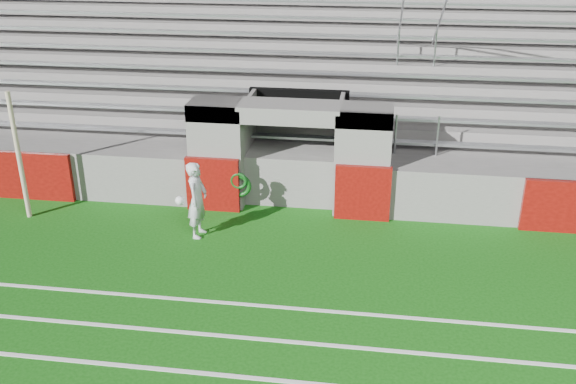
# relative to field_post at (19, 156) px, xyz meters

# --- Properties ---
(ground) EXTENTS (90.00, 90.00, 0.00)m
(ground) POSITION_rel_field_post_xyz_m (6.09, -1.95, -1.54)
(ground) COLOR #104E0D
(ground) RESTS_ON ground
(field_post) EXTENTS (0.11, 0.11, 3.07)m
(field_post) POSITION_rel_field_post_xyz_m (0.00, 0.00, 0.00)
(field_post) COLOR beige
(field_post) RESTS_ON ground
(stadium_structure) EXTENTS (26.00, 8.48, 5.42)m
(stadium_structure) POSITION_rel_field_post_xyz_m (6.09, 6.02, -0.04)
(stadium_structure) COLOR slate
(stadium_structure) RESTS_ON ground
(goalkeeper_with_ball) EXTENTS (0.67, 0.67, 1.75)m
(goalkeeper_with_ball) POSITION_rel_field_post_xyz_m (4.29, -0.36, -0.66)
(goalkeeper_with_ball) COLOR silver
(goalkeeper_with_ball) RESTS_ON ground
(hose_coil) EXTENTS (0.59, 0.15, 0.65)m
(hose_coil) POSITION_rel_field_post_xyz_m (4.95, 0.98, -0.81)
(hose_coil) COLOR #0D4410
(hose_coil) RESTS_ON ground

